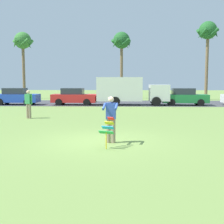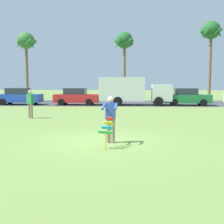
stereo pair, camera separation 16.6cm
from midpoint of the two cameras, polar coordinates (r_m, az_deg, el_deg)
The scene contains 12 objects.
ground_plane at distance 11.31m, azimuth -1.66°, elevation -5.71°, with size 120.00×120.00×0.00m, color olive.
road_strip at distance 30.21m, azimuth 1.37°, elevation 1.73°, with size 120.00×8.00×0.01m, color #424247.
person_kite_flyer at distance 10.88m, azimuth 0.13°, elevation -1.09°, with size 0.56×0.67×1.73m.
kite_held at distance 10.11m, azimuth -0.49°, elevation -3.18°, with size 0.53×0.71×1.04m.
parked_car_blue at distance 29.63m, azimuth -17.38°, elevation 2.86°, with size 4.23×1.90×1.60m.
parked_car_red at distance 28.17m, azimuth -6.74°, elevation 2.94°, with size 4.24×1.91×1.60m.
parked_truck_white_box at distance 27.73m, azimuth 3.82°, elevation 4.24°, with size 6.70×2.12×2.62m.
parked_car_green at distance 28.30m, azimuth 14.48°, elevation 2.80°, with size 4.25×1.94×1.60m.
palm_tree_left_near at distance 39.70m, azimuth -16.18°, elevation 12.62°, with size 2.58×2.71×8.38m.
palm_tree_right_near at distance 38.20m, azimuth 2.56°, elevation 13.18°, with size 2.58×2.71×8.42m.
palm_tree_centre_far at distance 37.65m, azimuth 18.75°, elevation 14.15°, with size 2.58×2.71×9.26m.
person_walker_near at distance 18.70m, azimuth -15.30°, elevation 1.66°, with size 0.53×0.34×1.73m.
Camera 2 is at (1.02, -11.03, 2.32)m, focal length 47.24 mm.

